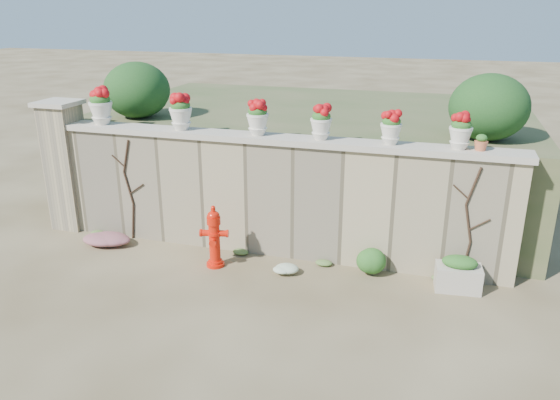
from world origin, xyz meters
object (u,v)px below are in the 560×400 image
(fire_hydrant, at_px, (214,236))
(planter_box, at_px, (458,274))
(urn_pot_0, at_px, (101,107))
(terracotta_pot, at_px, (481,143))

(fire_hydrant, distance_m, planter_box, 3.92)
(fire_hydrant, bearing_deg, urn_pot_0, 148.56)
(fire_hydrant, relative_size, urn_pot_0, 1.64)
(fire_hydrant, relative_size, terracotta_pot, 4.49)
(fire_hydrant, xyz_separation_m, terracotta_pot, (4.02, 0.83, 1.67))
(planter_box, height_order, urn_pot_0, urn_pot_0)
(urn_pot_0, bearing_deg, fire_hydrant, -18.45)
(planter_box, bearing_deg, terracotta_pot, 71.07)
(fire_hydrant, relative_size, planter_box, 1.50)
(urn_pot_0, bearing_deg, terracotta_pot, 0.00)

